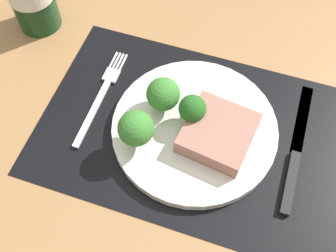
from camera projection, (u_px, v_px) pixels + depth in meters
The scene contains 9 objects.
ground_plane at pixel (194, 137), 63.39cm from camera, with size 140.00×110.00×3.00cm, color #996D42.
placemat at pixel (194, 132), 61.96cm from camera, with size 47.80×31.10×0.30cm, color black.
plate at pixel (194, 129), 61.14cm from camera, with size 25.31×25.31×1.60cm, color silver.
steak at pixel (218, 133), 58.16cm from camera, with size 9.70×9.97×2.96cm, color #9E6B5B.
broccoli_center at pixel (136, 129), 55.46cm from camera, with size 5.19×5.19×6.83cm.
broccoli_near_steak at pixel (163, 94), 59.06cm from camera, with size 5.08×5.08×6.14cm.
broccoli_near_fork at pixel (192, 109), 57.85cm from camera, with size 4.09×4.09×5.71cm.
fork at pixel (101, 96), 64.85cm from camera, with size 2.40×19.20×0.50cm.
knife at pixel (295, 156), 59.37cm from camera, with size 1.80×23.00×0.80cm.
Camera 1 is at (5.65, -29.81, 54.34)cm, focal length 42.62 mm.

